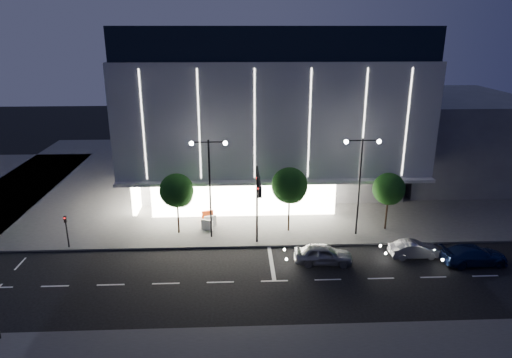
{
  "coord_description": "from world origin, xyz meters",
  "views": [
    {
      "loc": [
        -0.7,
        -31.08,
        17.83
      ],
      "look_at": [
        1.04,
        7.51,
        5.0
      ],
      "focal_mm": 32.0,
      "sensor_mm": 36.0,
      "label": 1
    }
  ],
  "objects": [
    {
      "name": "tree_left",
      "position": [
        -5.97,
        7.02,
        4.03
      ],
      "size": [
        3.02,
        3.02,
        5.72
      ],
      "color": "black",
      "rests_on": "ground"
    },
    {
      "name": "car_third",
      "position": [
        18.01,
        0.43,
        0.75
      ],
      "size": [
        5.27,
        2.35,
        1.5
      ],
      "primitive_type": "imported",
      "rotation": [
        0.0,
        0.0,
        1.62
      ],
      "color": "#15234F",
      "rests_on": "ground"
    },
    {
      "name": "barrier_b",
      "position": [
        -3.46,
        7.43,
        0.65
      ],
      "size": [
        1.12,
        0.62,
        1.0
      ],
      "primitive_type": "cube",
      "rotation": [
        0.0,
        0.0,
        -0.36
      ],
      "color": "silver",
      "rests_on": "sidewalk_museum"
    },
    {
      "name": "ground",
      "position": [
        0.0,
        0.0,
        0.0
      ],
      "size": [
        160.0,
        160.0,
        0.0
      ],
      "primitive_type": "plane",
      "color": "black",
      "rests_on": "ground"
    },
    {
      "name": "barrier_c",
      "position": [
        -3.53,
        9.63,
        0.65
      ],
      "size": [
        1.12,
        0.57,
        1.0
      ],
      "primitive_type": "cube",
      "rotation": [
        0.0,
        0.0,
        0.31
      ],
      "color": "#E43E0C",
      "rests_on": "sidewalk_museum"
    },
    {
      "name": "street_lamp_west",
      "position": [
        -3.0,
        6.0,
        5.96
      ],
      "size": [
        3.16,
        0.36,
        9.0
      ],
      "color": "black",
      "rests_on": "ground"
    },
    {
      "name": "museum",
      "position": [
        2.98,
        22.31,
        9.27
      ],
      "size": [
        30.0,
        25.8,
        18.0
      ],
      "color": "#4C4C51",
      "rests_on": "ground"
    },
    {
      "name": "annex_building",
      "position": [
        26.0,
        24.0,
        5.0
      ],
      "size": [
        16.0,
        20.0,
        10.0
      ],
      "primitive_type": "cube",
      "color": "#4C4C51",
      "rests_on": "ground"
    },
    {
      "name": "car_lead",
      "position": [
        6.1,
        1.02,
        0.79
      ],
      "size": [
        4.76,
        2.21,
        1.58
      ],
      "primitive_type": "imported",
      "rotation": [
        0.0,
        0.0,
        1.49
      ],
      "color": "gray",
      "rests_on": "ground"
    },
    {
      "name": "tree_mid",
      "position": [
        4.03,
        7.02,
        4.33
      ],
      "size": [
        3.25,
        3.25,
        6.15
      ],
      "color": "black",
      "rests_on": "ground"
    },
    {
      "name": "tree_right",
      "position": [
        13.03,
        7.02,
        3.88
      ],
      "size": [
        2.91,
        2.91,
        5.51
      ],
      "color": "black",
      "rests_on": "ground"
    },
    {
      "name": "ped_signal_far",
      "position": [
        -15.0,
        4.5,
        1.89
      ],
      "size": [
        0.22,
        0.24,
        3.0
      ],
      "color": "black",
      "rests_on": "ground"
    },
    {
      "name": "barrier_d",
      "position": [
        -3.21,
        8.34,
        0.65
      ],
      "size": [
        1.13,
        0.55,
        1.0
      ],
      "primitive_type": "cube",
      "rotation": [
        0.0,
        0.0,
        0.28
      ],
      "color": "silver",
      "rests_on": "sidewalk_museum"
    },
    {
      "name": "car_second",
      "position": [
        13.71,
        1.73,
        0.68
      ],
      "size": [
        4.16,
        1.58,
        1.35
      ],
      "primitive_type": "imported",
      "rotation": [
        0.0,
        0.0,
        1.61
      ],
      "color": "#AEB0B6",
      "rests_on": "ground"
    },
    {
      "name": "sidewalk_museum",
      "position": [
        5.0,
        24.0,
        0.07
      ],
      "size": [
        70.0,
        40.0,
        0.15
      ],
      "primitive_type": "cube",
      "color": "#474747",
      "rests_on": "ground"
    },
    {
      "name": "street_lamp_east",
      "position": [
        10.0,
        6.0,
        5.96
      ],
      "size": [
        3.16,
        0.36,
        9.0
      ],
      "color": "black",
      "rests_on": "ground"
    },
    {
      "name": "traffic_mast",
      "position": [
        1.0,
        3.34,
        5.03
      ],
      "size": [
        0.33,
        5.89,
        7.07
      ],
      "color": "black",
      "rests_on": "ground"
    }
  ]
}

